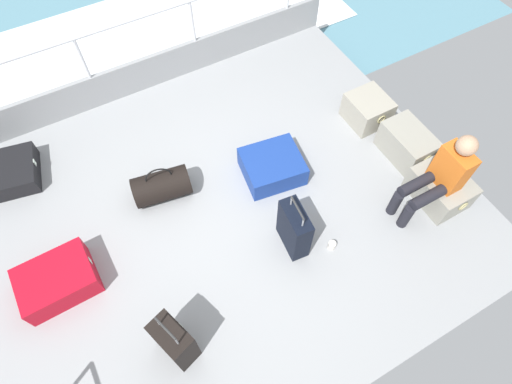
{
  "coord_description": "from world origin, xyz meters",
  "views": [
    {
      "loc": [
        2.17,
        -0.82,
        4.04
      ],
      "look_at": [
        0.11,
        0.32,
        0.25
      ],
      "focal_mm": 29.64,
      "sensor_mm": 36.0,
      "label": 1
    }
  ],
  "objects_px": {
    "duffel_bag": "(162,186)",
    "cargo_crate_2": "(440,188)",
    "suitcase_0": "(174,341)",
    "suitcase_2": "(294,229)",
    "suitcase_4": "(57,281)",
    "suitcase_1": "(272,166)",
    "paper_cup": "(332,245)",
    "passenger_seated": "(440,176)",
    "suitcase_3": "(8,173)",
    "cargo_crate_1": "(407,144)",
    "cargo_crate_0": "(367,110)"
  },
  "relations": [
    {
      "from": "cargo_crate_1",
      "to": "suitcase_1",
      "type": "relative_size",
      "value": 0.9
    },
    {
      "from": "cargo_crate_0",
      "to": "suitcase_0",
      "type": "xyz_separation_m",
      "value": [
        1.41,
        -3.15,
        0.1
      ]
    },
    {
      "from": "suitcase_4",
      "to": "paper_cup",
      "type": "distance_m",
      "value": 2.73
    },
    {
      "from": "suitcase_0",
      "to": "suitcase_3",
      "type": "xyz_separation_m",
      "value": [
        -2.64,
        -0.92,
        -0.17
      ]
    },
    {
      "from": "paper_cup",
      "to": "suitcase_0",
      "type": "bearing_deg",
      "value": -85.1
    },
    {
      "from": "suitcase_3",
      "to": "suitcase_4",
      "type": "xyz_separation_m",
      "value": [
        1.54,
        0.16,
        0.03
      ]
    },
    {
      "from": "duffel_bag",
      "to": "suitcase_2",
      "type": "bearing_deg",
      "value": 38.18
    },
    {
      "from": "cargo_crate_2",
      "to": "paper_cup",
      "type": "bearing_deg",
      "value": -91.96
    },
    {
      "from": "cargo_crate_2",
      "to": "cargo_crate_1",
      "type": "bearing_deg",
      "value": 174.42
    },
    {
      "from": "suitcase_1",
      "to": "suitcase_4",
      "type": "xyz_separation_m",
      "value": [
        0.16,
        -2.49,
        0.0
      ]
    },
    {
      "from": "cargo_crate_1",
      "to": "paper_cup",
      "type": "distance_m",
      "value": 1.56
    },
    {
      "from": "cargo_crate_0",
      "to": "suitcase_1",
      "type": "bearing_deg",
      "value": -84.21
    },
    {
      "from": "passenger_seated",
      "to": "suitcase_4",
      "type": "relative_size",
      "value": 1.47
    },
    {
      "from": "suitcase_0",
      "to": "suitcase_2",
      "type": "height_order",
      "value": "suitcase_2"
    },
    {
      "from": "passenger_seated",
      "to": "suitcase_3",
      "type": "height_order",
      "value": "passenger_seated"
    },
    {
      "from": "suitcase_0",
      "to": "duffel_bag",
      "type": "relative_size",
      "value": 1.09
    },
    {
      "from": "suitcase_1",
      "to": "paper_cup",
      "type": "height_order",
      "value": "suitcase_1"
    },
    {
      "from": "cargo_crate_2",
      "to": "passenger_seated",
      "type": "xyz_separation_m",
      "value": [
        0.0,
        -0.18,
        0.36
      ]
    },
    {
      "from": "cargo_crate_2",
      "to": "suitcase_4",
      "type": "xyz_separation_m",
      "value": [
        -1.0,
        -3.92,
        -0.03
      ]
    },
    {
      "from": "suitcase_1",
      "to": "paper_cup",
      "type": "relative_size",
      "value": 7.23
    },
    {
      "from": "cargo_crate_0",
      "to": "suitcase_4",
      "type": "height_order",
      "value": "cargo_crate_0"
    },
    {
      "from": "passenger_seated",
      "to": "suitcase_1",
      "type": "relative_size",
      "value": 1.44
    },
    {
      "from": "passenger_seated",
      "to": "paper_cup",
      "type": "bearing_deg",
      "value": -92.25
    },
    {
      "from": "cargo_crate_0",
      "to": "suitcase_0",
      "type": "height_order",
      "value": "suitcase_0"
    },
    {
      "from": "passenger_seated",
      "to": "suitcase_4",
      "type": "bearing_deg",
      "value": -104.93
    },
    {
      "from": "cargo_crate_1",
      "to": "passenger_seated",
      "type": "height_order",
      "value": "passenger_seated"
    },
    {
      "from": "suitcase_1",
      "to": "cargo_crate_2",
      "type": "bearing_deg",
      "value": 51.2
    },
    {
      "from": "suitcase_1",
      "to": "suitcase_3",
      "type": "height_order",
      "value": "suitcase_1"
    },
    {
      "from": "cargo_crate_1",
      "to": "passenger_seated",
      "type": "relative_size",
      "value": 0.62
    },
    {
      "from": "cargo_crate_1",
      "to": "suitcase_4",
      "type": "xyz_separation_m",
      "value": [
        -0.36,
        -3.98,
        -0.05
      ]
    },
    {
      "from": "suitcase_0",
      "to": "cargo_crate_0",
      "type": "bearing_deg",
      "value": 114.04
    },
    {
      "from": "suitcase_0",
      "to": "suitcase_2",
      "type": "xyz_separation_m",
      "value": [
        -0.41,
        1.46,
        0.02
      ]
    },
    {
      "from": "cargo_crate_1",
      "to": "passenger_seated",
      "type": "bearing_deg",
      "value": -20.39
    },
    {
      "from": "suitcase_2",
      "to": "suitcase_3",
      "type": "height_order",
      "value": "suitcase_2"
    },
    {
      "from": "cargo_crate_2",
      "to": "suitcase_2",
      "type": "relative_size",
      "value": 0.88
    },
    {
      "from": "passenger_seated",
      "to": "suitcase_4",
      "type": "height_order",
      "value": "passenger_seated"
    },
    {
      "from": "paper_cup",
      "to": "passenger_seated",
      "type": "bearing_deg",
      "value": 87.75
    },
    {
      "from": "suitcase_4",
      "to": "passenger_seated",
      "type": "bearing_deg",
      "value": 75.07
    },
    {
      "from": "duffel_bag",
      "to": "suitcase_3",
      "type": "bearing_deg",
      "value": -125.82
    },
    {
      "from": "suitcase_4",
      "to": "cargo_crate_1",
      "type": "bearing_deg",
      "value": 84.87
    },
    {
      "from": "cargo_crate_2",
      "to": "suitcase_4",
      "type": "bearing_deg",
      "value": -104.29
    },
    {
      "from": "cargo_crate_0",
      "to": "suitcase_1",
      "type": "height_order",
      "value": "cargo_crate_0"
    },
    {
      "from": "suitcase_2",
      "to": "suitcase_4",
      "type": "xyz_separation_m",
      "value": [
        -0.7,
        -2.23,
        -0.16
      ]
    },
    {
      "from": "cargo_crate_0",
      "to": "passenger_seated",
      "type": "relative_size",
      "value": 0.5
    },
    {
      "from": "cargo_crate_0",
      "to": "paper_cup",
      "type": "relative_size",
      "value": 5.19
    },
    {
      "from": "duffel_bag",
      "to": "cargo_crate_2",
      "type": "bearing_deg",
      "value": 60.39
    },
    {
      "from": "suitcase_0",
      "to": "suitcase_3",
      "type": "relative_size",
      "value": 0.97
    },
    {
      "from": "cargo_crate_1",
      "to": "cargo_crate_2",
      "type": "height_order",
      "value": "cargo_crate_1"
    },
    {
      "from": "suitcase_0",
      "to": "suitcase_4",
      "type": "bearing_deg",
      "value": -145.23
    },
    {
      "from": "suitcase_0",
      "to": "suitcase_1",
      "type": "xyz_separation_m",
      "value": [
        -1.26,
        1.72,
        -0.14
      ]
    }
  ]
}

